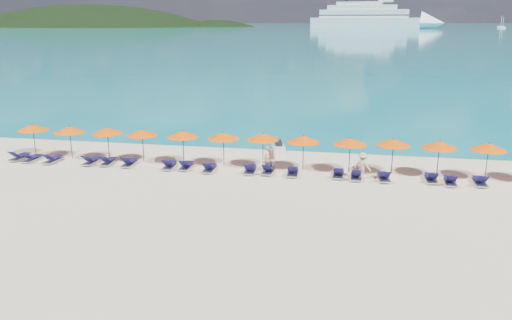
# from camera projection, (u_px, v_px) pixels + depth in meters

# --- Properties ---
(ground) EXTENTS (1400.00, 1400.00, 0.00)m
(ground) POSITION_uv_depth(u_px,v_px,m) (246.00, 196.00, 26.95)
(ground) COLOR beige
(sea) EXTENTS (1600.00, 1300.00, 0.01)m
(sea) POSITION_uv_depth(u_px,v_px,m) (346.00, 26.00, 651.46)
(sea) COLOR #1FA9B2
(sea) RESTS_ON ground
(headland_main) EXTENTS (374.00, 242.00, 126.50)m
(headland_main) POSITION_uv_depth(u_px,v_px,m) (91.00, 59.00, 600.15)
(headland_main) COLOR black
(headland_main) RESTS_ON ground
(headland_small) EXTENTS (162.00, 126.00, 85.50)m
(headland_small) POSITION_uv_depth(u_px,v_px,m) (216.00, 57.00, 592.33)
(headland_small) COLOR black
(headland_small) RESTS_ON ground
(cruise_ship) EXTENTS (133.23, 50.75, 36.73)m
(cruise_ship) POSITION_uv_depth(u_px,v_px,m) (377.00, 18.00, 503.42)
(cruise_ship) COLOR white
(cruise_ship) RESTS_ON ground
(sailboat_near) EXTENTS (5.65, 1.88, 10.35)m
(sailboat_near) POSITION_uv_depth(u_px,v_px,m) (503.00, 27.00, 476.45)
(sailboat_near) COLOR white
(sailboat_near) RESTS_ON ground
(sailboat_far) EXTENTS (6.62, 2.21, 12.14)m
(sailboat_far) POSITION_uv_depth(u_px,v_px,m) (501.00, 26.00, 516.51)
(sailboat_far) COLOR white
(sailboat_far) RESTS_ON ground
(jetski) EXTENTS (1.34, 2.33, 0.78)m
(jetski) POSITION_uv_depth(u_px,v_px,m) (278.00, 147.00, 35.93)
(jetski) COLOR white
(jetski) RESTS_ON ground
(beachgoer_a) EXTENTS (0.71, 0.71, 1.66)m
(beachgoer_a) POSITION_uv_depth(u_px,v_px,m) (268.00, 158.00, 31.22)
(beachgoer_a) COLOR #DFB38E
(beachgoer_a) RESTS_ON ground
(beachgoer_b) EXTENTS (0.84, 0.73, 1.49)m
(beachgoer_b) POSITION_uv_depth(u_px,v_px,m) (271.00, 160.00, 31.21)
(beachgoer_b) COLOR #DFB38E
(beachgoer_b) RESTS_ON ground
(beachgoer_c) EXTENTS (1.16, 0.87, 1.63)m
(beachgoer_c) POSITION_uv_depth(u_px,v_px,m) (362.00, 166.00, 29.65)
(beachgoer_c) COLOR #DFB38E
(beachgoer_c) RESTS_ON ground
(umbrella_0) EXTENTS (2.10, 2.10, 2.28)m
(umbrella_0) POSITION_uv_depth(u_px,v_px,m) (33.00, 127.00, 34.40)
(umbrella_0) COLOR black
(umbrella_0) RESTS_ON ground
(umbrella_1) EXTENTS (2.10, 2.10, 2.28)m
(umbrella_1) POSITION_uv_depth(u_px,v_px,m) (69.00, 129.00, 33.75)
(umbrella_1) COLOR black
(umbrella_1) RESTS_ON ground
(umbrella_2) EXTENTS (2.10, 2.10, 2.28)m
(umbrella_2) POSITION_uv_depth(u_px,v_px,m) (107.00, 131.00, 33.41)
(umbrella_2) COLOR black
(umbrella_2) RESTS_ON ground
(umbrella_3) EXTENTS (2.10, 2.10, 2.28)m
(umbrella_3) POSITION_uv_depth(u_px,v_px,m) (142.00, 133.00, 32.84)
(umbrella_3) COLOR black
(umbrella_3) RESTS_ON ground
(umbrella_4) EXTENTS (2.10, 2.10, 2.28)m
(umbrella_4) POSITION_uv_depth(u_px,v_px,m) (183.00, 134.00, 32.44)
(umbrella_4) COLOR black
(umbrella_4) RESTS_ON ground
(umbrella_5) EXTENTS (2.10, 2.10, 2.28)m
(umbrella_5) POSITION_uv_depth(u_px,v_px,m) (223.00, 136.00, 31.96)
(umbrella_5) COLOR black
(umbrella_5) RESTS_ON ground
(umbrella_6) EXTENTS (2.10, 2.10, 2.28)m
(umbrella_6) POSITION_uv_depth(u_px,v_px,m) (263.00, 137.00, 31.69)
(umbrella_6) COLOR black
(umbrella_6) RESTS_ON ground
(umbrella_7) EXTENTS (2.10, 2.10, 2.28)m
(umbrella_7) POSITION_uv_depth(u_px,v_px,m) (304.00, 139.00, 31.10)
(umbrella_7) COLOR black
(umbrella_7) RESTS_ON ground
(umbrella_8) EXTENTS (2.10, 2.10, 2.28)m
(umbrella_8) POSITION_uv_depth(u_px,v_px,m) (350.00, 141.00, 30.52)
(umbrella_8) COLOR black
(umbrella_8) RESTS_ON ground
(umbrella_9) EXTENTS (2.10, 2.10, 2.28)m
(umbrella_9) POSITION_uv_depth(u_px,v_px,m) (394.00, 142.00, 30.31)
(umbrella_9) COLOR black
(umbrella_9) RESTS_ON ground
(umbrella_10) EXTENTS (2.10, 2.10, 2.28)m
(umbrella_10) POSITION_uv_depth(u_px,v_px,m) (440.00, 145.00, 29.66)
(umbrella_10) COLOR black
(umbrella_10) RESTS_ON ground
(umbrella_11) EXTENTS (2.10, 2.10, 2.28)m
(umbrella_11) POSITION_uv_depth(u_px,v_px,m) (489.00, 147.00, 29.23)
(umbrella_11) COLOR black
(umbrella_11) RESTS_ON ground
(lounger_0) EXTENTS (0.76, 1.75, 0.66)m
(lounger_0) POSITION_uv_depth(u_px,v_px,m) (20.00, 156.00, 33.84)
(lounger_0) COLOR silver
(lounger_0) RESTS_ON ground
(lounger_1) EXTENTS (0.69, 1.72, 0.66)m
(lounger_1) POSITION_uv_depth(u_px,v_px,m) (32.00, 158.00, 33.49)
(lounger_1) COLOR silver
(lounger_1) RESTS_ON ground
(lounger_2) EXTENTS (0.73, 1.74, 0.66)m
(lounger_2) POSITION_uv_depth(u_px,v_px,m) (53.00, 159.00, 33.19)
(lounger_2) COLOR silver
(lounger_2) RESTS_ON ground
(lounger_3) EXTENTS (0.67, 1.72, 0.66)m
(lounger_3) POSITION_uv_depth(u_px,v_px,m) (91.00, 161.00, 32.85)
(lounger_3) COLOR silver
(lounger_3) RESTS_ON ground
(lounger_4) EXTENTS (0.66, 1.71, 0.66)m
(lounger_4) POSITION_uv_depth(u_px,v_px,m) (108.00, 161.00, 32.73)
(lounger_4) COLOR silver
(lounger_4) RESTS_ON ground
(lounger_5) EXTENTS (0.70, 1.73, 0.66)m
(lounger_5) POSITION_uv_depth(u_px,v_px,m) (129.00, 162.00, 32.46)
(lounger_5) COLOR silver
(lounger_5) RESTS_ON ground
(lounger_6) EXTENTS (0.71, 1.73, 0.66)m
(lounger_6) POSITION_uv_depth(u_px,v_px,m) (170.00, 165.00, 31.88)
(lounger_6) COLOR silver
(lounger_6) RESTS_ON ground
(lounger_7) EXTENTS (0.64, 1.71, 0.66)m
(lounger_7) POSITION_uv_depth(u_px,v_px,m) (186.00, 165.00, 31.80)
(lounger_7) COLOR silver
(lounger_7) RESTS_ON ground
(lounger_8) EXTENTS (0.63, 1.71, 0.66)m
(lounger_8) POSITION_uv_depth(u_px,v_px,m) (210.00, 168.00, 31.28)
(lounger_8) COLOR silver
(lounger_8) RESTS_ON ground
(lounger_9) EXTENTS (0.70, 1.73, 0.66)m
(lounger_9) POSITION_uv_depth(u_px,v_px,m) (250.00, 169.00, 31.00)
(lounger_9) COLOR silver
(lounger_9) RESTS_ON ground
(lounger_10) EXTENTS (0.72, 1.73, 0.66)m
(lounger_10) POSITION_uv_depth(u_px,v_px,m) (269.00, 170.00, 30.88)
(lounger_10) COLOR silver
(lounger_10) RESTS_ON ground
(lounger_11) EXTENTS (0.68, 1.72, 0.66)m
(lounger_11) POSITION_uv_depth(u_px,v_px,m) (293.00, 171.00, 30.52)
(lounger_11) COLOR silver
(lounger_11) RESTS_ON ground
(lounger_12) EXTENTS (0.70, 1.73, 0.66)m
(lounger_12) POSITION_uv_depth(u_px,v_px,m) (338.00, 173.00, 30.17)
(lounger_12) COLOR silver
(lounger_12) RESTS_ON ground
(lounger_13) EXTENTS (0.66, 1.71, 0.66)m
(lounger_13) POSITION_uv_depth(u_px,v_px,m) (356.00, 175.00, 29.79)
(lounger_13) COLOR silver
(lounger_13) RESTS_ON ground
(lounger_14) EXTENTS (0.76, 1.75, 0.66)m
(lounger_14) POSITION_uv_depth(u_px,v_px,m) (384.00, 177.00, 29.54)
(lounger_14) COLOR silver
(lounger_14) RESTS_ON ground
(lounger_15) EXTENTS (0.62, 1.70, 0.66)m
(lounger_15) POSITION_uv_depth(u_px,v_px,m) (431.00, 178.00, 29.31)
(lounger_15) COLOR silver
(lounger_15) RESTS_ON ground
(lounger_16) EXTENTS (0.72, 1.73, 0.66)m
(lounger_16) POSITION_uv_depth(u_px,v_px,m) (450.00, 181.00, 28.81)
(lounger_16) COLOR silver
(lounger_16) RESTS_ON ground
(lounger_17) EXTENTS (0.64, 1.71, 0.66)m
(lounger_17) POSITION_uv_depth(u_px,v_px,m) (480.00, 181.00, 28.73)
(lounger_17) COLOR silver
(lounger_17) RESTS_ON ground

